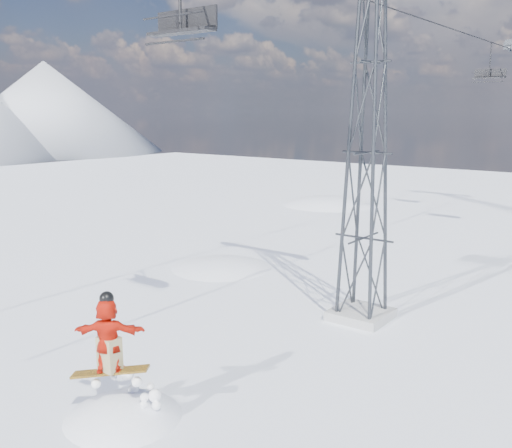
# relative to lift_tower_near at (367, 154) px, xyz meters

# --- Properties ---
(ground) EXTENTS (120.00, 120.00, 0.00)m
(ground) POSITION_rel_lift_tower_near_xyz_m (-0.80, -8.00, -5.47)
(ground) COLOR white
(ground) RESTS_ON ground
(snow_terrain) EXTENTS (39.00, 37.00, 22.00)m
(snow_terrain) POSITION_rel_lift_tower_near_xyz_m (-5.57, 13.24, -15.06)
(snow_terrain) COLOR white
(snow_terrain) RESTS_ON ground
(lift_tower_near) EXTENTS (5.20, 1.80, 11.43)m
(lift_tower_near) POSITION_rel_lift_tower_near_xyz_m (0.00, 0.00, 0.00)
(lift_tower_near) COLOR #999999
(lift_tower_near) RESTS_ON ground
(haul_cables) EXTENTS (4.46, 51.00, 0.06)m
(haul_cables) POSITION_rel_lift_tower_near_xyz_m (0.00, 11.50, 5.38)
(haul_cables) COLOR black
(haul_cables) RESTS_ON ground
(lift_chair_near) EXTENTS (1.97, 0.57, 2.45)m
(lift_chair_near) POSITION_rel_lift_tower_near_xyz_m (-2.20, -5.86, 3.42)
(lift_chair_near) COLOR black
(lift_chair_near) RESTS_ON ground
(lift_chair_far) EXTENTS (1.89, 0.54, 2.34)m
(lift_chair_far) POSITION_rel_lift_tower_near_xyz_m (-2.20, 20.72, 3.51)
(lift_chair_far) COLOR black
(lift_chair_far) RESTS_ON ground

